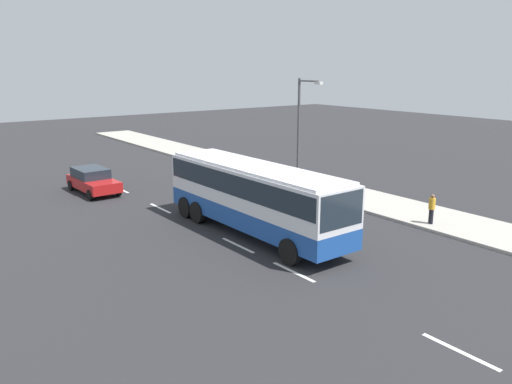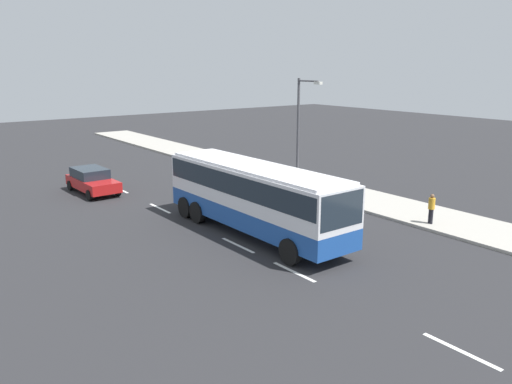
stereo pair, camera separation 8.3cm
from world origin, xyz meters
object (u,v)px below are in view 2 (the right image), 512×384
street_lamp (300,126)px  car_red_compact (92,180)px  coach_bus (254,192)px  pedestrian_near_curb (431,207)px

street_lamp → car_red_compact: bearing=-126.0°
coach_bus → car_red_compact: bearing=-166.1°
car_red_compact → pedestrian_near_curb: size_ratio=3.04×
street_lamp → pedestrian_near_curb: bearing=2.6°
coach_bus → pedestrian_near_curb: coach_bus is taller
coach_bus → street_lamp: 9.06m
pedestrian_near_curb → car_red_compact: bearing=145.5°
coach_bus → street_lamp: bearing=123.7°
car_red_compact → street_lamp: bearing=52.0°
pedestrian_near_curb → street_lamp: 9.83m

